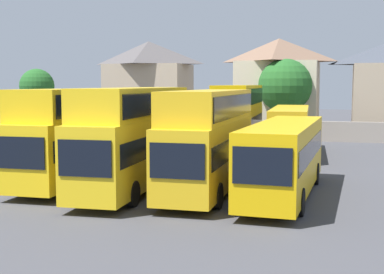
# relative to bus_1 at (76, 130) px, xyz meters

# --- Properties ---
(ground) EXTENTS (140.00, 140.00, 0.00)m
(ground) POSITION_rel_bus_1_xyz_m (5.44, 17.65, -2.75)
(ground) COLOR #424247
(depot_boundary_wall) EXTENTS (56.00, 0.50, 1.80)m
(depot_boundary_wall) POSITION_rel_bus_1_xyz_m (5.44, 24.45, -1.85)
(depot_boundary_wall) COLOR gray
(depot_boundary_wall) RESTS_ON ground
(bus_1) EXTENTS (2.88, 10.39, 4.88)m
(bus_1) POSITION_rel_bus_1_xyz_m (0.00, 0.00, 0.00)
(bus_1) COLOR yellow
(bus_1) RESTS_ON ground
(bus_2) EXTENTS (3.01, 11.75, 4.94)m
(bus_2) POSITION_rel_bus_1_xyz_m (3.49, -0.61, 0.03)
(bus_2) COLOR yellow
(bus_2) RESTS_ON ground
(bus_3) EXTENTS (2.67, 10.62, 4.82)m
(bus_3) POSITION_rel_bus_1_xyz_m (7.12, -0.38, -0.03)
(bus_3) COLOR gold
(bus_3) RESTS_ON ground
(bus_4) EXTENTS (2.87, 11.34, 3.36)m
(bus_4) POSITION_rel_bus_1_xyz_m (10.66, -0.44, -0.83)
(bus_4) COLOR #E5AF0C
(bus_4) RESTS_ON ground
(bus_5) EXTENTS (3.19, 11.46, 3.54)m
(bus_5) POSITION_rel_bus_1_xyz_m (0.94, 14.42, -0.73)
(bus_5) COLOR yellow
(bus_5) RESTS_ON ground
(bus_6) EXTENTS (3.00, 11.71, 5.03)m
(bus_6) POSITION_rel_bus_1_xyz_m (5.69, 14.70, 0.08)
(bus_6) COLOR #E1B30B
(bus_6) RESTS_ON ground
(bus_7) EXTENTS (3.07, 11.39, 3.42)m
(bus_7) POSITION_rel_bus_1_xyz_m (9.56, 14.22, -0.80)
(bus_7) COLOR gold
(bus_7) RESTS_ON ground
(house_terrace_left) EXTENTS (9.16, 6.81, 9.90)m
(house_terrace_left) POSITION_rel_bus_1_xyz_m (-7.96, 32.48, 2.29)
(house_terrace_left) COLOR tan
(house_terrace_left) RESTS_ON ground
(house_terrace_centre) EXTENTS (8.39, 8.38, 9.78)m
(house_terrace_centre) POSITION_rel_bus_1_xyz_m (6.77, 31.11, 2.23)
(house_terrace_centre) COLOR beige
(house_terrace_centre) RESTS_ON ground
(tree_left_of_lot) EXTENTS (5.14, 5.14, 7.54)m
(tree_left_of_lot) POSITION_rel_bus_1_xyz_m (7.86, 26.95, 2.19)
(tree_left_of_lot) COLOR brown
(tree_left_of_lot) RESTS_ON ground
(tree_right_of_lot) EXTENTS (3.33, 3.33, 6.61)m
(tree_right_of_lot) POSITION_rel_bus_1_xyz_m (-15.45, 21.45, 2.13)
(tree_right_of_lot) COLOR brown
(tree_right_of_lot) RESTS_ON ground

